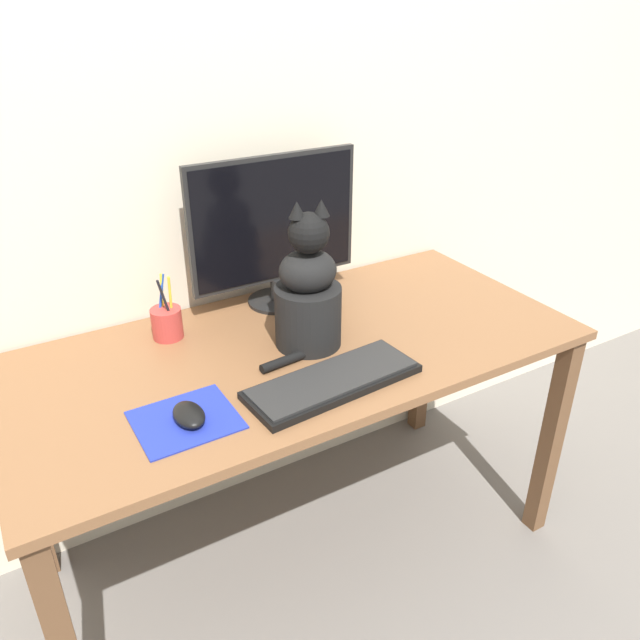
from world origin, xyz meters
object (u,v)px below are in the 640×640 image
(computer_mouse_left, at_px, (189,415))
(cat, at_px, (308,294))
(pen_cup, at_px, (167,322))
(monitor, at_px, (275,227))
(keyboard, at_px, (333,381))

(computer_mouse_left, height_order, cat, cat)
(computer_mouse_left, xyz_separation_m, pen_cup, (0.08, 0.38, 0.02))
(monitor, height_order, cat, monitor)
(computer_mouse_left, distance_m, pen_cup, 0.39)
(cat, relative_size, pen_cup, 2.23)
(monitor, xyz_separation_m, pen_cup, (-0.34, -0.04, -0.19))
(cat, bearing_deg, monitor, 95.25)
(computer_mouse_left, bearing_deg, monitor, 44.72)
(monitor, relative_size, pen_cup, 2.89)
(monitor, bearing_deg, cat, -98.98)
(pen_cup, bearing_deg, keyboard, -58.18)
(computer_mouse_left, bearing_deg, keyboard, -5.85)
(keyboard, relative_size, cat, 1.11)
(keyboard, distance_m, cat, 0.24)
(monitor, height_order, pen_cup, monitor)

